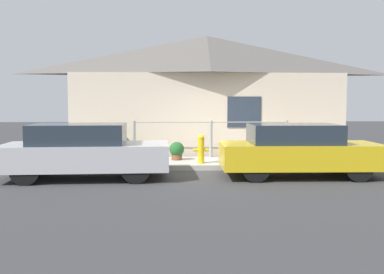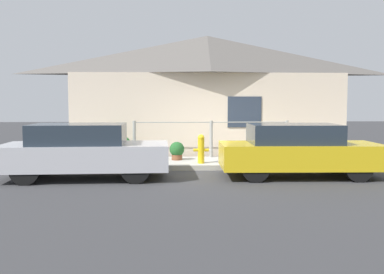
{
  "view_description": "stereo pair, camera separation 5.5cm",
  "coord_description": "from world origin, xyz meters",
  "px_view_note": "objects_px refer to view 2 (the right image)",
  "views": [
    {
      "loc": [
        -1.27,
        -11.55,
        1.86
      ],
      "look_at": [
        -0.67,
        0.3,
        0.9
      ],
      "focal_mm": 40.0,
      "sensor_mm": 36.0,
      "label": 1
    },
    {
      "loc": [
        -1.21,
        -11.55,
        1.86
      ],
      "look_at": [
        -0.67,
        0.3,
        0.9
      ],
      "focal_mm": 40.0,
      "sensor_mm": 36.0,
      "label": 2
    }
  ],
  "objects_px": {
    "potted_plant_near_hydrant": "(177,150)",
    "potted_plant_by_fence": "(122,146)",
    "car_left": "(84,151)",
    "car_right": "(298,150)",
    "fire_hydrant": "(201,148)"
  },
  "relations": [
    {
      "from": "potted_plant_near_hydrant",
      "to": "potted_plant_by_fence",
      "type": "xyz_separation_m",
      "value": [
        -1.69,
        0.42,
        0.09
      ]
    },
    {
      "from": "car_left",
      "to": "potted_plant_by_fence",
      "type": "bearing_deg",
      "value": 75.81
    },
    {
      "from": "car_right",
      "to": "potted_plant_near_hydrant",
      "type": "xyz_separation_m",
      "value": [
        -2.99,
        2.27,
        -0.25
      ]
    },
    {
      "from": "fire_hydrant",
      "to": "potted_plant_near_hydrant",
      "type": "height_order",
      "value": "fire_hydrant"
    },
    {
      "from": "potted_plant_near_hydrant",
      "to": "potted_plant_by_fence",
      "type": "distance_m",
      "value": 1.74
    },
    {
      "from": "car_right",
      "to": "fire_hydrant",
      "type": "bearing_deg",
      "value": 148.34
    },
    {
      "from": "car_right",
      "to": "potted_plant_near_hydrant",
      "type": "distance_m",
      "value": 3.76
    },
    {
      "from": "potted_plant_near_hydrant",
      "to": "potted_plant_by_fence",
      "type": "bearing_deg",
      "value": 165.97
    },
    {
      "from": "car_left",
      "to": "car_right",
      "type": "relative_size",
      "value": 1.02
    },
    {
      "from": "potted_plant_by_fence",
      "to": "fire_hydrant",
      "type": "bearing_deg",
      "value": -26.48
    },
    {
      "from": "potted_plant_near_hydrant",
      "to": "car_left",
      "type": "bearing_deg",
      "value": -135.22
    },
    {
      "from": "car_left",
      "to": "potted_plant_near_hydrant",
      "type": "height_order",
      "value": "car_left"
    },
    {
      "from": "car_right",
      "to": "fire_hydrant",
      "type": "height_order",
      "value": "car_right"
    },
    {
      "from": "car_left",
      "to": "fire_hydrant",
      "type": "xyz_separation_m",
      "value": [
        2.96,
        1.51,
        -0.11
      ]
    },
    {
      "from": "car_left",
      "to": "fire_hydrant",
      "type": "relative_size",
      "value": 4.92
    }
  ]
}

